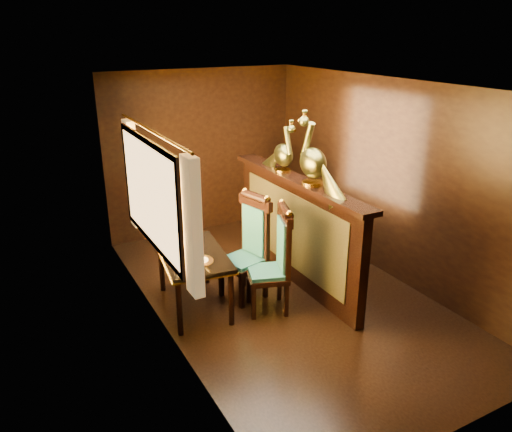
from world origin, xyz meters
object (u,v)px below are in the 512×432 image
object	(u,v)px
dining_table	(192,258)
chair_left	(278,256)
peacock_left	(314,149)
chair_right	(251,243)
peacock_right	(284,145)

from	to	relation	value
dining_table	chair_left	bearing A→B (deg)	-23.04
dining_table	peacock_left	world-z (taller)	peacock_left
dining_table	chair_left	distance (m)	0.96
chair_left	chair_right	bearing A→B (deg)	121.01
chair_right	peacock_right	world-z (taller)	peacock_right
dining_table	peacock_left	size ratio (longest dim) A/B	1.51
peacock_right	chair_right	bearing A→B (deg)	-150.68
chair_left	peacock_left	world-z (taller)	peacock_left
peacock_left	chair_right	bearing A→B (deg)	157.64
chair_right	peacock_left	distance (m)	1.31
dining_table	chair_right	xyz separation A→B (m)	(0.72, -0.04, 0.05)
dining_table	chair_left	size ratio (longest dim) A/B	0.99
chair_right	peacock_left	bearing A→B (deg)	-36.23
chair_left	chair_right	size ratio (longest dim) A/B	0.98
peacock_left	peacock_right	xyz separation A→B (m)	(0.00, 0.64, -0.08)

